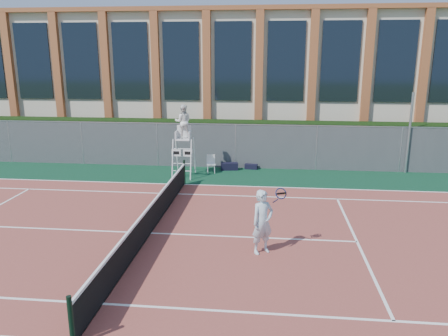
# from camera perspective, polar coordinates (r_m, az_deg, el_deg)

# --- Properties ---
(ground) EXTENTS (120.00, 120.00, 0.00)m
(ground) POSITION_cam_1_polar(r_m,az_deg,el_deg) (14.20, -9.56, -8.50)
(ground) COLOR #233814
(apron) EXTENTS (36.00, 20.00, 0.01)m
(apron) POSITION_cam_1_polar(r_m,az_deg,el_deg) (15.09, -8.56, -7.03)
(apron) COLOR #0B331B
(apron) RESTS_ON ground
(tennis_court) EXTENTS (23.77, 10.97, 0.02)m
(tennis_court) POSITION_cam_1_polar(r_m,az_deg,el_deg) (14.20, -9.57, -8.43)
(tennis_court) COLOR brown
(tennis_court) RESTS_ON apron
(tennis_net) EXTENTS (0.10, 11.30, 1.10)m
(tennis_net) POSITION_cam_1_polar(r_m,az_deg,el_deg) (14.01, -9.65, -6.47)
(tennis_net) COLOR black
(tennis_net) RESTS_ON ground
(fence) EXTENTS (40.00, 0.06, 2.20)m
(fence) POSITION_cam_1_polar(r_m,az_deg,el_deg) (22.13, -3.66, 2.92)
(fence) COLOR #595E60
(fence) RESTS_ON ground
(hedge) EXTENTS (40.00, 1.40, 2.20)m
(hedge) POSITION_cam_1_polar(r_m,az_deg,el_deg) (23.30, -3.17, 3.50)
(hedge) COLOR black
(hedge) RESTS_ON ground
(building) EXTENTS (45.00, 10.60, 8.22)m
(building) POSITION_cam_1_polar(r_m,az_deg,el_deg) (30.78, -0.86, 11.86)
(building) COLOR beige
(building) RESTS_ON ground
(steel_pole) EXTENTS (0.12, 0.12, 3.87)m
(steel_pole) POSITION_cam_1_polar(r_m,az_deg,el_deg) (22.57, 23.03, 4.19)
(steel_pole) COLOR #9EA0A5
(steel_pole) RESTS_ON ground
(umpire_chair) EXTENTS (0.95, 1.46, 3.40)m
(umpire_chair) POSITION_cam_1_polar(r_m,az_deg,el_deg) (20.25, -5.36, 5.79)
(umpire_chair) COLOR white
(umpire_chair) RESTS_ON ground
(plastic_chair) EXTENTS (0.48, 0.48, 0.87)m
(plastic_chair) POSITION_cam_1_polar(r_m,az_deg,el_deg) (21.11, -1.72, 0.78)
(plastic_chair) COLOR silver
(plastic_chair) RESTS_ON apron
(sports_bag_near) EXTENTS (0.88, 0.47, 0.36)m
(sports_bag_near) POSITION_cam_1_polar(r_m,az_deg,el_deg) (21.64, 0.70, 0.22)
(sports_bag_near) COLOR black
(sports_bag_near) RESTS_ON apron
(sports_bag_far) EXTENTS (0.65, 0.35, 0.25)m
(sports_bag_far) POSITION_cam_1_polar(r_m,az_deg,el_deg) (21.86, 3.56, 0.19)
(sports_bag_far) COLOR black
(sports_bag_far) RESTS_ON apron
(tennis_player) EXTENTS (1.09, 0.84, 1.86)m
(tennis_player) POSITION_cam_1_polar(r_m,az_deg,el_deg) (12.40, 5.07, -7.01)
(tennis_player) COLOR silver
(tennis_player) RESTS_ON tennis_court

